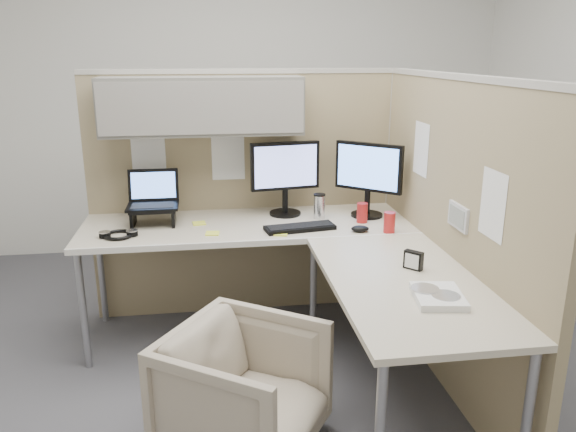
{
  "coord_description": "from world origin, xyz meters",
  "views": [
    {
      "loc": [
        -0.33,
        -2.72,
        1.73
      ],
      "look_at": [
        0.1,
        0.25,
        0.85
      ],
      "focal_mm": 35.0,
      "sensor_mm": 36.0,
      "label": 1
    }
  ],
  "objects": [
    {
      "name": "ground",
      "position": [
        0.0,
        0.0,
        0.0
      ],
      "size": [
        4.5,
        4.5,
        0.0
      ],
      "primitive_type": "plane",
      "color": "#46454B",
      "rests_on": "ground"
    },
    {
      "name": "partition_back",
      "position": [
        -0.22,
        0.83,
        1.1
      ],
      "size": [
        2.0,
        0.36,
        1.63
      ],
      "color": "tan",
      "rests_on": "ground"
    },
    {
      "name": "partition_right",
      "position": [
        0.9,
        -0.07,
        0.82
      ],
      "size": [
        0.07,
        2.03,
        1.63
      ],
      "color": "tan",
      "rests_on": "ground"
    },
    {
      "name": "desk",
      "position": [
        0.12,
        0.13,
        0.69
      ],
      "size": [
        2.0,
        1.98,
        0.73
      ],
      "color": "beige",
      "rests_on": "ground"
    },
    {
      "name": "office_chair",
      "position": [
        -0.21,
        -0.55,
        0.32
      ],
      "size": [
        0.82,
        0.83,
        0.63
      ],
      "primitive_type": "imported",
      "rotation": [
        0.0,
        0.0,
        0.98
      ],
      "color": "#B8AB92",
      "rests_on": "ground"
    },
    {
      "name": "monitor_left",
      "position": [
        0.15,
        0.69,
        1.0
      ],
      "size": [
        0.44,
        0.2,
        0.47
      ],
      "rotation": [
        0.0,
        0.0,
        0.15
      ],
      "color": "black",
      "rests_on": "desk"
    },
    {
      "name": "monitor_right",
      "position": [
        0.65,
        0.58,
        1.0
      ],
      "size": [
        0.36,
        0.31,
        0.47
      ],
      "rotation": [
        0.0,
        0.0,
        -0.71
      ],
      "color": "black",
      "rests_on": "desk"
    },
    {
      "name": "laptop_station",
      "position": [
        -0.67,
        0.62,
        0.85
      ],
      "size": [
        0.3,
        0.26,
        0.31
      ],
      "color": "black",
      "rests_on": "desk"
    },
    {
      "name": "keyboard",
      "position": [
        0.19,
        0.36,
        0.74
      ],
      "size": [
        0.43,
        0.2,
        0.02
      ],
      "primitive_type": "cube",
      "rotation": [
        0.0,
        0.0,
        0.16
      ],
      "color": "black",
      "rests_on": "desk"
    },
    {
      "name": "mouse",
      "position": [
        0.52,
        0.27,
        0.75
      ],
      "size": [
        0.11,
        0.08,
        0.04
      ],
      "primitive_type": "ellipsoid",
      "rotation": [
        0.0,
        0.0,
        -0.13
      ],
      "color": "black",
      "rests_on": "desk"
    },
    {
      "name": "travel_mug",
      "position": [
        0.34,
        0.58,
        0.81
      ],
      "size": [
        0.07,
        0.07,
        0.16
      ],
      "color": "silver",
      "rests_on": "desk"
    },
    {
      "name": "soda_can_green",
      "position": [
        0.69,
        0.24,
        0.79
      ],
      "size": [
        0.07,
        0.07,
        0.12
      ],
      "primitive_type": "cylinder",
      "color": "#B21E1E",
      "rests_on": "desk"
    },
    {
      "name": "soda_can_silver",
      "position": [
        0.59,
        0.46,
        0.79
      ],
      "size": [
        0.07,
        0.07,
        0.12
      ],
      "primitive_type": "cylinder",
      "color": "#B21E1E",
      "rests_on": "desk"
    },
    {
      "name": "sticky_note_b",
      "position": [
        0.06,
        0.29,
        0.73
      ],
      "size": [
        0.09,
        0.09,
        0.01
      ],
      "primitive_type": "cube",
      "rotation": [
        0.0,
        0.0,
        -0.22
      ],
      "color": "#EAF23F",
      "rests_on": "desk"
    },
    {
      "name": "sticky_note_c",
      "position": [
        -0.4,
        0.56,
        0.73
      ],
      "size": [
        0.09,
        0.09,
        0.01
      ],
      "primitive_type": "cube",
      "rotation": [
        0.0,
        0.0,
        0.13
      ],
      "color": "#EAF23F",
      "rests_on": "desk"
    },
    {
      "name": "sticky_note_a",
      "position": [
        -0.32,
        0.35,
        0.73
      ],
      "size": [
        0.08,
        0.08,
        0.01
      ],
      "primitive_type": "cube",
      "rotation": [
        0.0,
        0.0,
        -0.11
      ],
      "color": "#EAF23F",
      "rests_on": "desk"
    },
    {
      "name": "headphones",
      "position": [
        -0.85,
        0.38,
        0.74
      ],
      "size": [
        0.21,
        0.18,
        0.03
      ],
      "rotation": [
        0.0,
        0.0,
        0.05
      ],
      "color": "black",
      "rests_on": "desk"
    },
    {
      "name": "paper_stack",
      "position": [
        0.6,
        -0.67,
        0.75
      ],
      "size": [
        0.24,
        0.28,
        0.03
      ],
      "rotation": [
        0.0,
        0.0,
        -0.16
      ],
      "color": "white",
      "rests_on": "desk"
    },
    {
      "name": "desk_clock",
      "position": [
        0.62,
        -0.33,
        0.78
      ],
      "size": [
        0.09,
        0.09,
        0.09
      ],
      "rotation": [
        0.0,
        0.0,
        -0.82
      ],
      "color": "black",
      "rests_on": "desk"
    }
  ]
}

